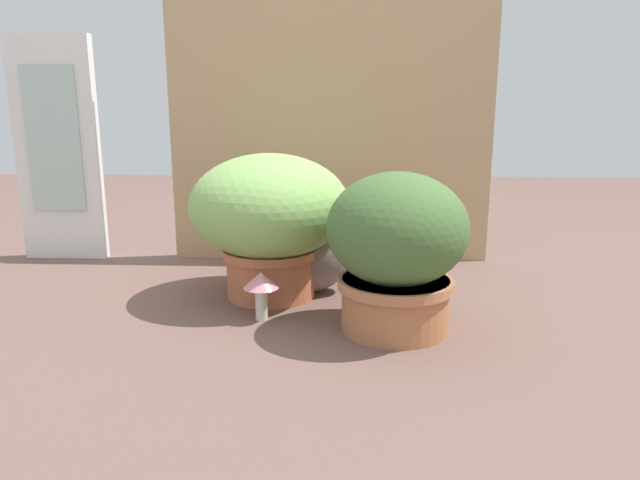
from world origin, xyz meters
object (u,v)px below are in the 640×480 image
at_px(grass_planter, 270,216).
at_px(leafy_planter, 397,248).
at_px(cat, 312,251).
at_px(mushroom_ornament_pink, 261,285).

height_order(grass_planter, leafy_planter, grass_planter).
relative_size(grass_planter, leafy_planter, 1.15).
xyz_separation_m(leafy_planter, cat, (-0.22, 0.29, -0.08)).
relative_size(grass_planter, cat, 1.18).
height_order(cat, mushroom_ornament_pink, cat).
bearing_deg(leafy_planter, grass_planter, 143.98).
relative_size(cat, mushroom_ornament_pink, 3.01).
bearing_deg(leafy_planter, mushroom_ornament_pink, 171.02).
distance_m(leafy_planter, mushroom_ornament_pink, 0.35).
distance_m(cat, mushroom_ornament_pink, 0.26).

